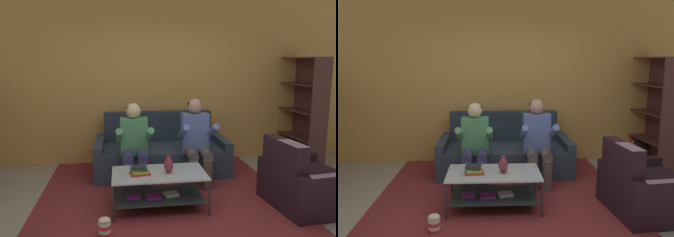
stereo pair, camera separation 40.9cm
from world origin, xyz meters
TOP-DOWN VIEW (x-y plane):
  - ground at (0.00, 0.00)m, footprint 16.80×16.80m
  - back_partition at (0.00, 2.46)m, footprint 8.40×0.12m
  - couch at (-0.07, 1.84)m, footprint 2.03×0.97m
  - person_seated_left at (-0.51, 1.26)m, footprint 0.50×0.58m
  - person_seated_right at (0.37, 1.26)m, footprint 0.50×0.58m
  - coffee_table at (-0.26, 0.52)m, footprint 1.10×0.63m
  - area_rug at (-0.16, 1.05)m, footprint 3.17×3.26m
  - vase at (-0.14, 0.49)m, footprint 0.11×0.11m
  - book_stack at (-0.49, 0.49)m, footprint 0.24×0.20m
  - bookshelf at (2.40, 2.12)m, footprint 0.42×1.13m
  - armchair at (1.47, 0.30)m, footprint 0.91×0.98m
  - popcorn_tub at (-0.88, -0.04)m, footprint 0.13×0.13m

SIDE VIEW (x-z plane):
  - ground at x=0.00m, z-range 0.00..0.00m
  - area_rug at x=-0.16m, z-range 0.00..0.01m
  - popcorn_tub at x=-0.88m, z-range 0.00..0.19m
  - armchair at x=1.47m, z-range -0.14..0.70m
  - couch at x=-0.07m, z-range -0.17..0.75m
  - coffee_table at x=-0.26m, z-range 0.07..0.51m
  - book_stack at x=-0.49m, z-range 0.44..0.54m
  - vase at x=-0.14m, z-range 0.44..0.64m
  - person_seated_left at x=-0.51m, z-range 0.05..1.22m
  - person_seated_right at x=0.37m, z-range 0.05..1.26m
  - bookshelf at x=2.40m, z-range -0.15..1.65m
  - back_partition at x=0.00m, z-range 0.00..2.90m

